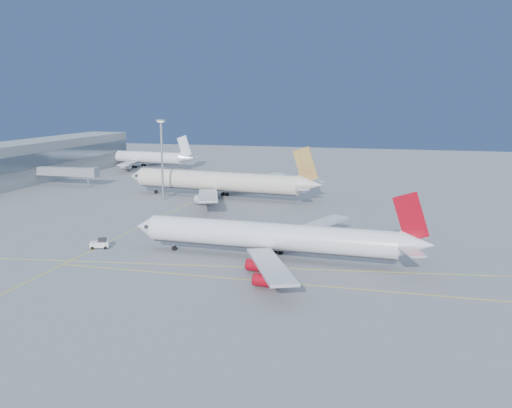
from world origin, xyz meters
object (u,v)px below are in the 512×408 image
object	(u,v)px
airliner_etihad	(221,182)
airliner_third	(140,157)
pushback_tug	(100,244)
light_mast	(162,153)
airliner_virgin	(275,237)

from	to	relation	value
airliner_etihad	airliner_third	size ratio (longest dim) A/B	1.18
airliner_third	pushback_tug	world-z (taller)	airliner_third
airliner_etihad	light_mast	xyz separation A→B (m)	(-16.19, -7.88, 9.35)
pushback_tug	airliner_third	bearing A→B (deg)	92.55
airliner_virgin	airliner_etihad	distance (m)	70.44
airliner_etihad	light_mast	world-z (taller)	light_mast
airliner_etihad	airliner_third	distance (m)	90.54
pushback_tug	airliner_virgin	bearing A→B (deg)	-18.19
airliner_third	light_mast	bearing A→B (deg)	-51.82
pushback_tug	airliner_etihad	bearing A→B (deg)	64.68
airliner_virgin	pushback_tug	bearing A→B (deg)	-175.26
airliner_third	airliner_etihad	bearing A→B (deg)	-40.39
pushback_tug	light_mast	bearing A→B (deg)	80.33
airliner_etihad	pushback_tug	bearing A→B (deg)	-88.51
airliner_virgin	airliner_third	size ratio (longest dim) A/B	1.08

